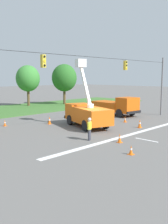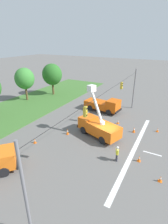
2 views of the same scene
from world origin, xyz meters
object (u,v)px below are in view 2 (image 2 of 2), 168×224
Objects in this scene: road_worker at (117,153)px; traffic_cone_lane_edge_a at (118,122)px; tree_east at (25,79)px; utility_truck_support_near at (104,105)px; traffic_cone_foreground_right at (158,130)px; traffic_cone_near_bucket at (160,179)px; traffic_cone_lane_edge_b at (67,132)px; utility_truck_bucket_lift at (98,126)px; traffic_cone_far_left at (134,130)px; traffic_cone_mid_left at (35,141)px; traffic_cone_foreground_left at (139,158)px; tree_far_east at (52,75)px.

road_worker is 8.99m from traffic_cone_lane_edge_a.
tree_east reaches higher than utility_truck_support_near.
traffic_cone_near_bucket reaches higher than traffic_cone_foreground_right.
traffic_cone_lane_edge_b is at bearing 142.14° from traffic_cone_lane_edge_a.
road_worker is at bearing -134.68° from utility_truck_bucket_lift.
traffic_cone_foreground_right is at bearing -58.23° from traffic_cone_lane_edge_b.
tree_east is 8.21× the size of traffic_cone_far_left.
traffic_cone_lane_edge_b reaches higher than traffic_cone_near_bucket.
utility_truck_bucket_lift is 10.68× the size of traffic_cone_mid_left.
traffic_cone_foreground_right is at bearing -6.22° from traffic_cone_foreground_left.
utility_truck_bucket_lift is (-11.97, -16.68, -3.25)m from tree_far_east.
utility_truck_bucket_lift reaches higher than utility_truck_support_near.
traffic_cone_far_left reaches higher than traffic_cone_lane_edge_a.
traffic_cone_foreground_left is 12.38m from traffic_cone_mid_left.
traffic_cone_mid_left is (-1.57, 10.00, -0.71)m from road_worker.
road_worker reaches higher than traffic_cone_foreground_right.
traffic_cone_foreground_left is at bearing -109.76° from tree_east.
road_worker is at bearing 116.33° from traffic_cone_foreground_left.
traffic_cone_lane_edge_b is (-6.37, 4.95, 0.12)m from traffic_cone_lane_edge_a.
tree_east is at bearing 62.83° from traffic_cone_lane_edge_b.
traffic_cone_near_bucket is at bearing -123.80° from tree_far_east.
tree_far_east is 11.67× the size of traffic_cone_lane_edge_a.
traffic_cone_foreground_left is at bearing -147.42° from traffic_cone_lane_edge_a.
tree_far_east reaches higher than traffic_cone_mid_left.
traffic_cone_far_left is at bearing 121.46° from traffic_cone_foreground_right.
traffic_cone_lane_edge_a is at bearing -112.12° from tree_far_east.
utility_truck_bucket_lift is at bearing -108.02° from tree_east.
road_worker reaches higher than traffic_cone_lane_edge_a.
traffic_cone_near_bucket is 11.84m from traffic_cone_lane_edge_a.
road_worker is at bearing -81.11° from traffic_cone_mid_left.
tree_east reaches higher than traffic_cone_foreground_left.
traffic_cone_foreground_left reaches higher than traffic_cone_foreground_right.
road_worker is 7.02m from traffic_cone_far_left.
utility_truck_support_near is 3.74× the size of road_worker.
tree_far_east is 9.93× the size of traffic_cone_foreground_left.
traffic_cone_mid_left is (-13.70, 3.45, -0.88)m from utility_truck_support_near.
tree_far_east is 8.71× the size of traffic_cone_lane_edge_b.
utility_truck_support_near is 11.05× the size of traffic_cone_lane_edge_a.
traffic_cone_lane_edge_a is (4.71, -1.19, -1.09)m from utility_truck_bucket_lift.
tree_east is 17.75m from traffic_cone_lane_edge_b.
utility_truck_bucket_lift is at bearing 125.65° from traffic_cone_foreground_right.
tree_east is at bearing 82.45° from traffic_cone_far_left.
traffic_cone_mid_left is 0.76× the size of traffic_cone_far_left.
road_worker is 2.96× the size of traffic_cone_foreground_right.
tree_east is 0.96× the size of tree_far_east.
traffic_cone_foreground_left is 1.18× the size of traffic_cone_foreground_right.
traffic_cone_lane_edge_b is at bearing -117.17° from tree_east.
tree_far_east is 1.06× the size of utility_truck_support_near.
utility_truck_bucket_lift is 4.23m from traffic_cone_lane_edge_b.
traffic_cone_foreground_right is at bearing 8.72° from traffic_cone_near_bucket.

